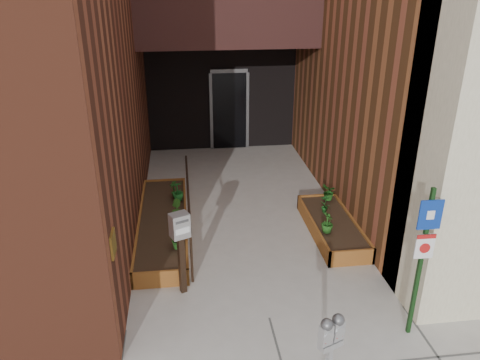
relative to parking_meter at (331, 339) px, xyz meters
name	(u,v)px	position (x,y,z in m)	size (l,w,h in m)	color
ground	(269,318)	(-0.34, 1.55, -0.99)	(80.00, 80.00, 0.00)	#9E9991
planter_left	(163,225)	(-1.89, 4.25, -0.85)	(0.90, 3.60, 0.30)	brown
planter_right	(332,227)	(1.26, 3.75, -0.85)	(0.80, 2.20, 0.30)	brown
handrail	(188,195)	(-1.39, 4.20, -0.24)	(0.04, 3.34, 0.90)	black
parking_meter	(331,339)	(0.00, 0.00, 0.00)	(0.30, 0.20, 1.28)	#ABABAE
sign_post	(423,249)	(1.49, 1.03, 0.34)	(0.30, 0.07, 2.16)	black
payment_dropbox	(180,237)	(-1.54, 2.33, -0.02)	(0.32, 0.29, 1.34)	black
shrub_left_a	(178,239)	(-1.59, 3.12, -0.52)	(0.30, 0.30, 0.34)	#1C5016
shrub_left_b	(176,209)	(-1.62, 4.16, -0.50)	(0.21, 0.21, 0.38)	#2B631C
shrub_left_c	(178,191)	(-1.59, 4.93, -0.49)	(0.22, 0.22, 0.40)	#1A5B1F
shrub_left_d	(174,189)	(-1.68, 5.12, -0.51)	(0.18, 0.18, 0.35)	#1B5117
shrub_right_a	(327,222)	(1.01, 3.32, -0.50)	(0.21, 0.21, 0.38)	#1E5017
shrub_right_b	(325,203)	(1.19, 4.05, -0.50)	(0.20, 0.20, 0.38)	#175219
shrub_right_c	(329,192)	(1.43, 4.56, -0.52)	(0.31, 0.31, 0.34)	#21611B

